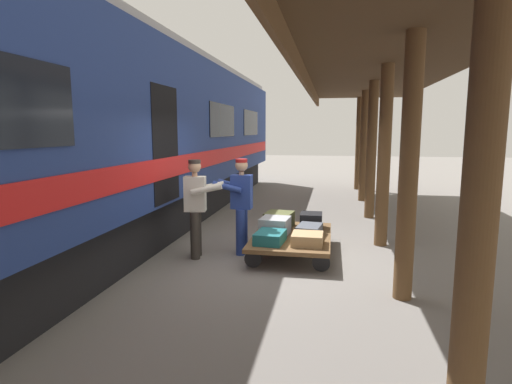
# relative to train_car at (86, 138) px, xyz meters

# --- Properties ---
(ground_plane) EXTENTS (60.00, 60.00, 0.00)m
(ground_plane) POSITION_rel_train_car_xyz_m (-3.33, -0.00, -2.06)
(ground_plane) COLOR slate
(platform_canopy) EXTENTS (3.20, 19.11, 3.56)m
(platform_canopy) POSITION_rel_train_car_xyz_m (-5.23, 0.00, 1.17)
(platform_canopy) COLOR brown
(platform_canopy) RESTS_ON ground_plane
(train_car) EXTENTS (3.03, 21.84, 4.00)m
(train_car) POSITION_rel_train_car_xyz_m (0.00, 0.00, 0.00)
(train_car) COLOR navy
(train_car) RESTS_ON ground_plane
(luggage_cart) EXTENTS (1.37, 2.16, 0.35)m
(luggage_cart) POSITION_rel_train_car_xyz_m (-3.66, -0.42, -1.76)
(luggage_cart) COLOR brown
(luggage_cart) RESTS_ON ground_plane
(suitcase_olive_duffel) EXTENTS (0.58, 0.60, 0.28)m
(suitcase_olive_duffel) POSITION_rel_train_car_xyz_m (-3.35, -1.02, -1.57)
(suitcase_olive_duffel) COLOR brown
(suitcase_olive_duffel) RESTS_ON luggage_cart
(suitcase_gray_aluminum) EXTENTS (0.54, 0.57, 0.30)m
(suitcase_gray_aluminum) POSITION_rel_train_car_xyz_m (-3.35, -0.42, -1.56)
(suitcase_gray_aluminum) COLOR #9EA0A5
(suitcase_gray_aluminum) RESTS_ON luggage_cart
(suitcase_tan_vintage) EXTENTS (0.50, 0.52, 0.18)m
(suitcase_tan_vintage) POSITION_rel_train_car_xyz_m (-3.96, 0.17, -1.62)
(suitcase_tan_vintage) COLOR tan
(suitcase_tan_vintage) RESTS_ON luggage_cart
(suitcase_black_hardshell) EXTENTS (0.41, 0.46, 0.29)m
(suitcase_black_hardshell) POSITION_rel_train_car_xyz_m (-3.96, -1.02, -1.57)
(suitcase_black_hardshell) COLOR black
(suitcase_black_hardshell) RESTS_ON luggage_cart
(suitcase_slate_roller) EXTENTS (0.47, 0.63, 0.19)m
(suitcase_slate_roller) POSITION_rel_train_car_xyz_m (-3.96, -0.42, -1.62)
(suitcase_slate_roller) COLOR #4C515B
(suitcase_slate_roller) RESTS_ON luggage_cart
(suitcase_teal_softside) EXTENTS (0.50, 0.65, 0.19)m
(suitcase_teal_softside) POSITION_rel_train_car_xyz_m (-3.35, 0.17, -1.62)
(suitcase_teal_softside) COLOR #1E666B
(suitcase_teal_softside) RESTS_ON luggage_cart
(porter_in_overalls) EXTENTS (0.68, 0.44, 1.70)m
(porter_in_overalls) POSITION_rel_train_car_xyz_m (-2.75, -0.29, -1.14)
(porter_in_overalls) COLOR navy
(porter_in_overalls) RESTS_ON ground_plane
(porter_by_door) EXTENTS (0.71, 0.50, 1.70)m
(porter_by_door) POSITION_rel_train_car_xyz_m (-2.05, 0.07, -1.14)
(porter_by_door) COLOR #332D28
(porter_by_door) RESTS_ON ground_plane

